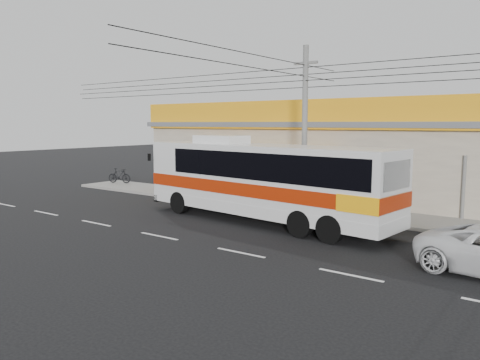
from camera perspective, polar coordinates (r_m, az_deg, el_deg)
The scene contains 8 objects.
ground at distance 20.58m, azimuth -4.77°, elevation -5.51°, with size 120.00×120.00×0.00m, color black.
sidewalk at distance 25.30m, azimuth 4.24°, elevation -2.98°, with size 30.00×3.20×0.15m, color gray.
lane_markings at distance 18.82m, azimuth -9.83°, elevation -6.77°, with size 50.00×0.12×0.01m, color silver, non-canonical shape.
storefront_building at distance 29.83m, azimuth 9.97°, elevation 2.75°, with size 22.60×9.20×5.70m.
coach_bus at distance 20.68m, azimuth 3.19°, elevation 0.36°, with size 12.70×4.00×3.85m.
motorbike_red at distance 28.84m, azimuth -7.83°, elevation -0.59°, with size 0.70×2.01×1.05m, color maroon.
motorbike_dark at distance 34.62m, azimuth -14.50°, elevation 0.51°, with size 0.50×1.76×1.06m, color black.
utility_pole at distance 22.08m, azimuth 7.99°, elevation 12.41°, with size 34.00×14.00×7.95m.
Camera 1 is at (13.28, -15.08, 4.43)m, focal length 35.00 mm.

